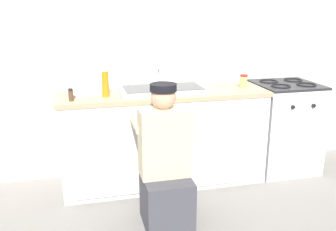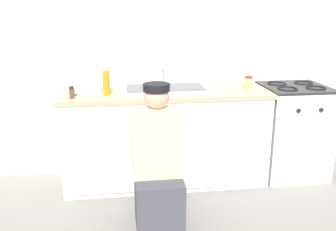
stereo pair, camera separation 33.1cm
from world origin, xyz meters
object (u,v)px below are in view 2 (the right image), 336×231
at_px(spice_bottle_pepper, 72,93).
at_px(condiment_jar, 248,83).
at_px(stove_range, 291,130).
at_px(plumber_person, 158,168).
at_px(soap_bottle_orange, 106,82).
at_px(sink_double_basin, 165,89).
at_px(dish_rack_tray, 87,90).

bearing_deg(spice_bottle_pepper, condiment_jar, 4.96).
distance_m(stove_range, spice_bottle_pepper, 2.16).
relative_size(stove_range, plumber_person, 0.83).
height_order(spice_bottle_pepper, soap_bottle_orange, soap_bottle_orange).
bearing_deg(plumber_person, sink_double_basin, 78.42).
bearing_deg(condiment_jar, soap_bottle_orange, -177.66).
bearing_deg(plumber_person, soap_bottle_orange, 121.20).
height_order(plumber_person, spice_bottle_pepper, plumber_person).
xyz_separation_m(sink_double_basin, stove_range, (1.28, -0.00, -0.46)).
xyz_separation_m(stove_range, condiment_jar, (-0.50, -0.05, 0.51)).
height_order(plumber_person, soap_bottle_orange, soap_bottle_orange).
height_order(stove_range, spice_bottle_pepper, spice_bottle_pepper).
bearing_deg(dish_rack_tray, stove_range, -1.02).
relative_size(stove_range, condiment_jar, 7.18).
relative_size(sink_double_basin, plumber_person, 0.72).
xyz_separation_m(sink_double_basin, dish_rack_tray, (-0.71, 0.03, 0.01)).
distance_m(sink_double_basin, plumber_person, 0.87).
xyz_separation_m(condiment_jar, soap_bottle_orange, (-1.31, -0.05, 0.05)).
xyz_separation_m(sink_double_basin, condiment_jar, (0.78, -0.05, 0.05)).
bearing_deg(soap_bottle_orange, condiment_jar, 2.34).
xyz_separation_m(sink_double_basin, spice_bottle_pepper, (-0.82, -0.19, 0.03)).
xyz_separation_m(spice_bottle_pepper, soap_bottle_orange, (0.29, 0.09, 0.06)).
bearing_deg(condiment_jar, dish_rack_tray, 176.76).
relative_size(spice_bottle_pepper, soap_bottle_orange, 0.42).
height_order(stove_range, condiment_jar, condiment_jar).
height_order(stove_range, dish_rack_tray, dish_rack_tray).
xyz_separation_m(plumber_person, soap_bottle_orange, (-0.38, 0.63, 0.55)).
distance_m(sink_double_basin, soap_bottle_orange, 0.55).
xyz_separation_m(sink_double_basin, plumber_person, (-0.15, -0.73, -0.46)).
relative_size(soap_bottle_orange, dish_rack_tray, 0.89).
height_order(sink_double_basin, spice_bottle_pepper, sink_double_basin).
xyz_separation_m(plumber_person, dish_rack_tray, (-0.56, 0.76, 0.46)).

